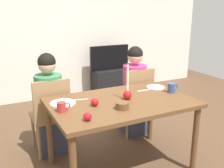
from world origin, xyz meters
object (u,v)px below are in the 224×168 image
Objects in this scene: tv at (110,58)px; mug_left at (62,107)px; candle_centerpiece at (127,93)px; bowl_walnuts at (122,106)px; apple_near_candle at (95,102)px; tv_stand at (110,81)px; plate_left at (63,103)px; plate_right at (155,87)px; mug_right at (172,88)px; dining_table at (121,109)px; chair_right at (135,97)px; apple_by_left_plate at (88,117)px; person_left_child at (50,106)px; person_right_child at (134,92)px; chair_left at (51,112)px.

tv is 2.82m from mug_left.
tv is 2.26× the size of candle_centerpiece.
bowl_walnuts is 0.27m from apple_near_candle.
bowl_walnuts is (-1.09, -2.49, 0.54)m from tv_stand.
plate_left is (-1.54, -2.13, 0.05)m from tv.
plate_left is 0.20m from mug_left.
tv is at bearing 54.05° from plate_left.
plate_right is 0.23m from mug_right.
mug_left is 1.58× the size of apple_near_candle.
dining_table is 6.81× the size of plate_right.
mug_left is at bearing -179.78° from mug_right.
mug_right is (-0.39, -2.31, 0.56)m from tv_stand.
mug_left is 0.94× the size of mug_right.
candle_centerpiece reaches higher than dining_table.
chair_right reaches higher than mug_left.
candle_centerpiece is (-0.92, -2.29, 0.11)m from tv.
mug_left reaches higher than tv_stand.
candle_centerpiece is at bearing -157.88° from plate_right.
apple_by_left_plate is (-1.02, -0.90, 0.27)m from chair_right.
mug_left reaches higher than plate_right.
person_left_child is 0.69m from mug_left.
dining_table is 0.60m from plate_right.
chair_right is at bearing 28.47° from mug_left.
person_right_child reaches higher than apple_near_candle.
tv is at bearing 90.00° from tv_stand.
chair_left reaches higher than apple_by_left_plate.
mug_left is 0.32m from apple_near_candle.
tv_stand is 2.67m from plate_left.
tv_stand is at bearing 80.48° from mug_right.
plate_left is at bearing 170.85° from mug_right.
mug_left is at bearing -108.27° from plate_left.
dining_table is at bearing -47.24° from chair_left.
tv is at bearing 60.88° from apple_near_candle.
mug_right is at bearing -27.71° from chair_left.
dining_table is 0.62m from mug_left.
plate_right is at bearing 1.62° from plate_left.
chair_right is at bearing 21.70° from plate_left.
person_left_child is 3.35× the size of candle_centerpiece.
tv is at bearing 46.74° from person_left_child.
dining_table is 2.19× the size of tv_stand.
candle_centerpiece is (-0.47, -0.60, 0.31)m from chair_right.
person_right_child is at bearing 52.54° from bowl_walnuts.
chair_left is 7.48× the size of mug_left.
mug_left is (-1.60, -2.31, 0.55)m from tv_stand.
apple_near_candle is at bearing -179.87° from mug_right.
chair_right is 1.34m from mug_left.
chair_right reaches higher than mug_right.
apple_near_candle is (-0.83, -0.65, 0.22)m from person_right_child.
plate_left is at bearing -158.30° from chair_right.
mug_left reaches higher than plate_left.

